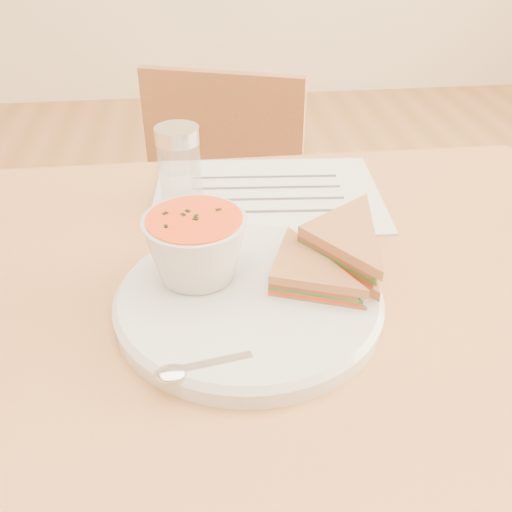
{
  "coord_description": "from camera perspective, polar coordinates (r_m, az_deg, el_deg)",
  "views": [
    {
      "loc": [
        -0.02,
        -0.49,
        1.12
      ],
      "look_at": [
        0.04,
        -0.01,
        0.8
      ],
      "focal_mm": 40.0,
      "sensor_mm": 36.0,
      "label": 1
    }
  ],
  "objects": [
    {
      "name": "chair_far",
      "position": [
        1.25,
        -4.86,
        -1.87
      ],
      "size": [
        0.45,
        0.45,
        0.79
      ],
      "primitive_type": null,
      "rotation": [
        0.0,
        0.0,
        2.81
      ],
      "color": "brown",
      "rests_on": "floor"
    },
    {
      "name": "dining_table",
      "position": [
        0.89,
        -2.61,
        -23.17
      ],
      "size": [
        1.0,
        0.7,
        0.75
      ],
      "primitive_type": null,
      "color": "brown",
      "rests_on": "floor"
    },
    {
      "name": "soup_bowl",
      "position": [
        0.59,
        -6.0,
        0.57
      ],
      "size": [
        0.13,
        0.13,
        0.07
      ],
      "primitive_type": null,
      "rotation": [
        0.0,
        0.0,
        -0.27
      ],
      "color": "silver",
      "rests_on": "plate"
    },
    {
      "name": "paper_menu",
      "position": [
        0.81,
        1.13,
        6.21
      ],
      "size": [
        0.33,
        0.26,
        0.0
      ],
      "primitive_type": null,
      "rotation": [
        0.0,
        0.0,
        -0.08
      ],
      "color": "white",
      "rests_on": "dining_table"
    },
    {
      "name": "plate",
      "position": [
        0.59,
        -0.74,
        -4.53
      ],
      "size": [
        0.33,
        0.33,
        0.02
      ],
      "primitive_type": null,
      "rotation": [
        0.0,
        0.0,
        -0.23
      ],
      "color": "silver",
      "rests_on": "dining_table"
    },
    {
      "name": "sandwich_half_b",
      "position": [
        0.61,
        4.16,
        1.57
      ],
      "size": [
        0.16,
        0.16,
        0.04
      ],
      "primitive_type": null,
      "rotation": [
        0.0,
        0.0,
        -0.97
      ],
      "color": "#B98041",
      "rests_on": "plate"
    },
    {
      "name": "spoon",
      "position": [
        0.51,
        -3.42,
        -10.53
      ],
      "size": [
        0.15,
        0.06,
        0.01
      ],
      "primitive_type": null,
      "rotation": [
        0.0,
        0.0,
        0.2
      ],
      "color": "silver",
      "rests_on": "plate"
    },
    {
      "name": "condiment_shaker",
      "position": [
        0.78,
        -7.67,
        8.99
      ],
      "size": [
        0.07,
        0.07,
        0.11
      ],
      "primitive_type": null,
      "rotation": [
        0.0,
        0.0,
        -0.16
      ],
      "color": "silver",
      "rests_on": "dining_table"
    },
    {
      "name": "sandwich_half_a",
      "position": [
        0.57,
        1.21,
        -3.26
      ],
      "size": [
        0.13,
        0.13,
        0.03
      ],
      "primitive_type": null,
      "rotation": [
        0.0,
        0.0,
        -0.36
      ],
      "color": "#B98041",
      "rests_on": "plate"
    }
  ]
}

